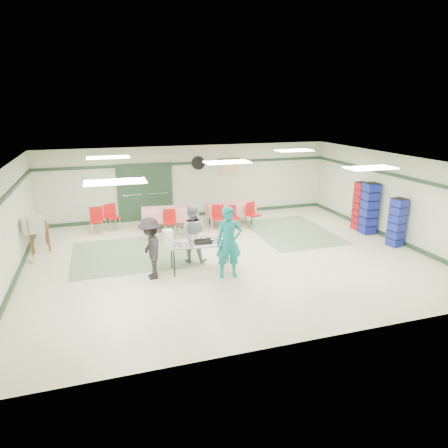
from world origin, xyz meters
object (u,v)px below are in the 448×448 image
object	(u,v)px
crate_stack_blue_a	(397,222)
volunteer_dark	(151,248)
dining_table_b	(170,214)
chair_b	(218,215)
crate_stack_red	(360,206)
printer_table	(38,229)
office_printer	(34,225)
chair_c	(252,212)
volunteer_teal	(229,243)
broom	(30,240)
dining_table_a	(230,209)
chair_loose_a	(111,214)
chair_a	(232,215)
volunteer_grey	(192,233)
chair_d	(170,219)
chair_loose_b	(97,218)
crate_stack_blue_b	(369,208)
serving_table	(202,244)

from	to	relation	value
crate_stack_blue_a	volunteer_dark	bearing A→B (deg)	-179.14
dining_table_b	chair_b	size ratio (longest dim) A/B	2.20
crate_stack_red	printer_table	bearing A→B (deg)	173.69
printer_table	office_printer	world-z (taller)	office_printer
chair_c	printer_table	world-z (taller)	chair_c
volunteer_teal	broom	distance (m)	5.48
dining_table_a	chair_loose_a	size ratio (longest dim) A/B	1.86
dining_table_a	chair_loose_a	distance (m)	4.15
chair_c	office_printer	distance (m)	6.92
volunteer_teal	chair_a	xyz separation A→B (m)	(1.36, 3.78, -0.39)
volunteer_grey	chair_d	size ratio (longest dim) A/B	1.89
chair_loose_a	crate_stack_blue_a	world-z (taller)	crate_stack_blue_a
dining_table_a	chair_d	xyz separation A→B (m)	(-2.30, -0.57, -0.05)
chair_loose_b	crate_stack_red	xyz separation A→B (m)	(8.64, -2.18, 0.27)
chair_b	office_printer	bearing A→B (deg)	-152.71
dining_table_b	broom	bearing A→B (deg)	-151.93
chair_a	chair_loose_b	size ratio (longest dim) A/B	0.92
dining_table_a	crate_stack_blue_b	size ratio (longest dim) A/B	1.00
broom	crate_stack_blue_b	bearing A→B (deg)	-10.46
volunteer_dark	chair_d	world-z (taller)	volunteer_dark
volunteer_teal	chair_c	size ratio (longest dim) A/B	2.04
serving_table	dining_table_a	xyz separation A→B (m)	(2.01, 3.74, -0.14)
office_printer	chair_d	bearing A→B (deg)	2.17
chair_a	printer_table	size ratio (longest dim) A/B	0.89
volunteer_dark	dining_table_b	world-z (taller)	volunteer_dark
crate_stack_blue_b	chair_d	bearing A→B (deg)	163.92
chair_c	broom	world-z (taller)	broom
serving_table	chair_c	bearing A→B (deg)	54.43
dining_table_b	chair_a	distance (m)	2.15
dining_table_a	chair_c	bearing A→B (deg)	-44.23
office_printer	printer_table	bearing A→B (deg)	79.74
chair_b	volunteer_dark	bearing A→B (deg)	-110.98
volunteer_teal	volunteer_dark	world-z (taller)	volunteer_teal
volunteer_grey	chair_b	size ratio (longest dim) A/B	1.84
volunteer_dark	office_printer	bearing A→B (deg)	-132.73
volunteer_dark	printer_table	distance (m)	4.24
serving_table	chair_loose_b	bearing A→B (deg)	126.67
volunteer_grey	volunteer_dark	xyz separation A→B (m)	(-1.22, -0.78, -0.03)
chair_loose_b	crate_stack_blue_a	distance (m)	9.54
chair_c	crate_stack_blue_b	world-z (taller)	crate_stack_blue_b
volunteer_teal	dining_table_a	size ratio (longest dim) A/B	1.05
serving_table	crate_stack_blue_a	xyz separation A→B (m)	(6.06, 0.00, 0.03)
volunteer_grey	crate_stack_blue_a	bearing A→B (deg)	-163.85
dining_table_b	chair_c	world-z (taller)	chair_c
chair_a	chair_loose_b	distance (m)	4.54
chair_c	printer_table	bearing A→B (deg)	157.99
volunteer_grey	dining_table_a	xyz separation A→B (m)	(2.12, 3.07, -0.24)
serving_table	printer_table	xyz separation A→B (m)	(-4.24, 2.98, -0.08)
volunteer_grey	printer_table	world-z (taller)	volunteer_grey
volunteer_teal	chair_d	size ratio (longest dim) A/B	2.11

